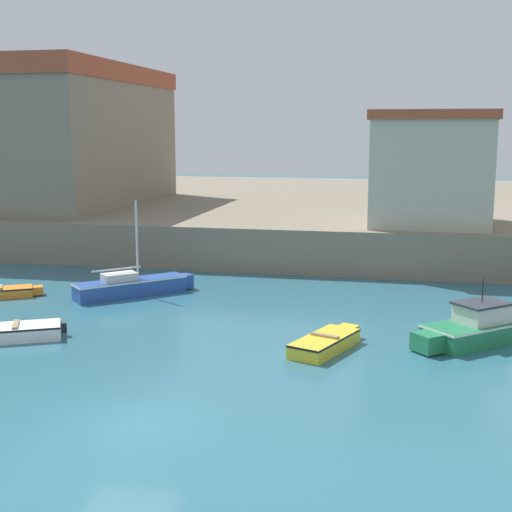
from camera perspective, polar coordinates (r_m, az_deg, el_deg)
ground_plane at (r=19.17m, az=-10.53°, el=-13.05°), size 200.00×200.00×0.00m
quay_seawall at (r=56.59m, az=5.03°, el=3.67°), size 120.00×40.00×2.37m
dinghy_yellow_0 at (r=24.79m, az=5.64°, el=-6.86°), size 2.27×3.77×0.57m
dinghy_white_2 at (r=27.27m, az=-18.91°, el=-5.77°), size 3.80×2.64×0.60m
dinghy_orange_4 at (r=34.16m, az=-19.60°, el=-2.73°), size 3.20×2.36×0.52m
motorboat_green_6 at (r=26.73m, az=17.60°, el=-5.48°), size 5.00×4.69×2.35m
sailboat_blue_7 at (r=32.93m, az=-9.91°, el=-2.36°), size 4.68×4.58×4.33m
church at (r=51.22m, az=-15.92°, el=9.87°), size 13.82×18.26×15.86m
harbor_shed_mid_row at (r=40.00m, az=13.72°, el=6.89°), size 6.46×6.92×6.10m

